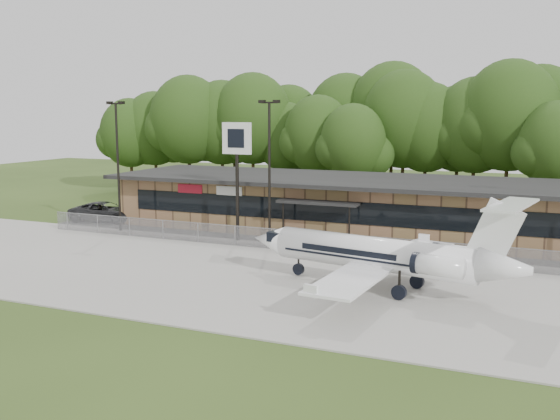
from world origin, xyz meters
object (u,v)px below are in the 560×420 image
at_px(business_jet, 383,256).
at_px(pole_sign, 237,151).
at_px(terminal, 366,205).
at_px(suv, 106,212).

relative_size(business_jet, pole_sign, 1.83).
relative_size(terminal, business_jet, 2.59).
relative_size(business_jet, suv, 2.57).
height_order(terminal, pole_sign, pole_sign).
xyz_separation_m(terminal, suv, (-22.00, -4.20, -1.32)).
bearing_deg(business_jet, terminal, 118.80).
bearing_deg(terminal, pole_sign, -137.12).
bearing_deg(terminal, business_jet, -71.50).
xyz_separation_m(business_jet, pole_sign, (-12.98, 8.64, 4.73)).
bearing_deg(suv, pole_sign, -112.57).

